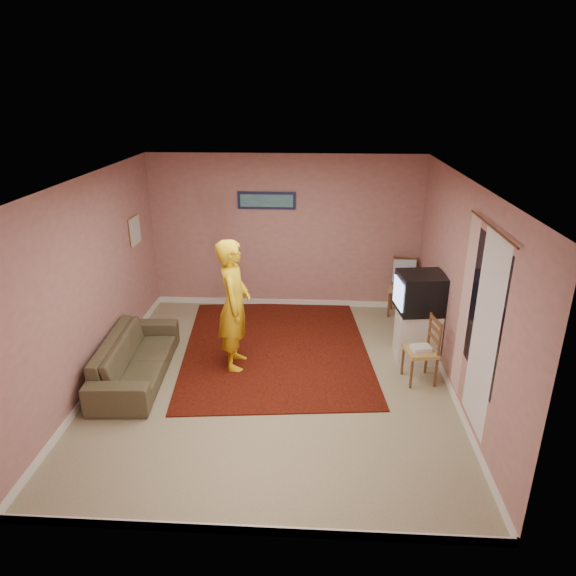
# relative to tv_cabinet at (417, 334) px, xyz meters

# --- Properties ---
(ground) EXTENTS (5.00, 5.00, 0.00)m
(ground) POSITION_rel_tv_cabinet_xyz_m (-1.95, -0.72, -0.36)
(ground) COLOR tan
(ground) RESTS_ON ground
(wall_back) EXTENTS (4.50, 0.02, 2.60)m
(wall_back) POSITION_rel_tv_cabinet_xyz_m (-1.95, 1.78, 0.94)
(wall_back) COLOR tan
(wall_back) RESTS_ON ground
(wall_front) EXTENTS (4.50, 0.02, 2.60)m
(wall_front) POSITION_rel_tv_cabinet_xyz_m (-1.95, -3.22, 0.94)
(wall_front) COLOR tan
(wall_front) RESTS_ON ground
(wall_left) EXTENTS (0.02, 5.00, 2.60)m
(wall_left) POSITION_rel_tv_cabinet_xyz_m (-4.20, -0.72, 0.94)
(wall_left) COLOR tan
(wall_left) RESTS_ON ground
(wall_right) EXTENTS (0.02, 5.00, 2.60)m
(wall_right) POSITION_rel_tv_cabinet_xyz_m (0.30, -0.72, 0.94)
(wall_right) COLOR tan
(wall_right) RESTS_ON ground
(ceiling) EXTENTS (4.50, 5.00, 0.02)m
(ceiling) POSITION_rel_tv_cabinet_xyz_m (-1.95, -0.72, 2.24)
(ceiling) COLOR silver
(ceiling) RESTS_ON wall_back
(baseboard_back) EXTENTS (4.50, 0.02, 0.10)m
(baseboard_back) POSITION_rel_tv_cabinet_xyz_m (-1.95, 1.77, -0.31)
(baseboard_back) COLOR white
(baseboard_back) RESTS_ON ground
(baseboard_front) EXTENTS (4.50, 0.02, 0.10)m
(baseboard_front) POSITION_rel_tv_cabinet_xyz_m (-1.95, -3.21, -0.31)
(baseboard_front) COLOR white
(baseboard_front) RESTS_ON ground
(baseboard_left) EXTENTS (0.02, 5.00, 0.10)m
(baseboard_left) POSITION_rel_tv_cabinet_xyz_m (-4.19, -0.72, -0.31)
(baseboard_left) COLOR white
(baseboard_left) RESTS_ON ground
(baseboard_right) EXTENTS (0.02, 5.00, 0.10)m
(baseboard_right) POSITION_rel_tv_cabinet_xyz_m (0.29, -0.72, -0.31)
(baseboard_right) COLOR white
(baseboard_right) RESTS_ON ground
(window) EXTENTS (0.01, 1.10, 1.50)m
(window) POSITION_rel_tv_cabinet_xyz_m (0.29, -1.62, 1.09)
(window) COLOR black
(window) RESTS_ON wall_right
(curtain_sheer) EXTENTS (0.01, 0.75, 2.10)m
(curtain_sheer) POSITION_rel_tv_cabinet_xyz_m (0.28, -1.77, 0.89)
(curtain_sheer) COLOR white
(curtain_sheer) RESTS_ON wall_right
(curtain_floral) EXTENTS (0.01, 0.35, 2.10)m
(curtain_floral) POSITION_rel_tv_cabinet_xyz_m (0.26, -1.07, 0.89)
(curtain_floral) COLOR beige
(curtain_floral) RESTS_ON wall_right
(curtain_rod) EXTENTS (0.02, 1.40, 0.02)m
(curtain_rod) POSITION_rel_tv_cabinet_xyz_m (0.25, -1.62, 1.96)
(curtain_rod) COLOR brown
(curtain_rod) RESTS_ON wall_right
(picture_back) EXTENTS (0.95, 0.04, 0.28)m
(picture_back) POSITION_rel_tv_cabinet_xyz_m (-2.25, 1.75, 1.49)
(picture_back) COLOR #15173B
(picture_back) RESTS_ON wall_back
(picture_left) EXTENTS (0.04, 0.38, 0.42)m
(picture_left) POSITION_rel_tv_cabinet_xyz_m (-4.17, 0.88, 1.19)
(picture_left) COLOR beige
(picture_left) RESTS_ON wall_left
(area_rug) EXTENTS (2.93, 3.52, 0.02)m
(area_rug) POSITION_rel_tv_cabinet_xyz_m (-1.99, 0.15, -0.35)
(area_rug) COLOR black
(area_rug) RESTS_ON ground
(tv_cabinet) EXTENTS (0.57, 0.52, 0.72)m
(tv_cabinet) POSITION_rel_tv_cabinet_xyz_m (0.00, 0.00, 0.00)
(tv_cabinet) COLOR silver
(tv_cabinet) RESTS_ON ground
(crt_tv) EXTENTS (0.68, 0.62, 0.53)m
(crt_tv) POSITION_rel_tv_cabinet_xyz_m (-0.01, -0.00, 0.63)
(crt_tv) COLOR black
(crt_tv) RESTS_ON tv_cabinet
(chair_a) EXTENTS (0.52, 0.51, 0.52)m
(chair_a) POSITION_rel_tv_cabinet_xyz_m (0.01, 1.48, 0.23)
(chair_a) COLOR #A67B50
(chair_a) RESTS_ON ground
(dvd_player) EXTENTS (0.36, 0.26, 0.06)m
(dvd_player) POSITION_rel_tv_cabinet_xyz_m (0.01, 1.48, 0.16)
(dvd_player) COLOR #B7B7BC
(dvd_player) RESTS_ON chair_a
(blue_throw) EXTENTS (0.36, 0.05, 0.38)m
(blue_throw) POSITION_rel_tv_cabinet_xyz_m (0.01, 1.48, 0.41)
(blue_throw) COLOR #7CA4CB
(blue_throw) RESTS_ON chair_a
(chair_b) EXTENTS (0.44, 0.46, 0.48)m
(chair_b) POSITION_rel_tv_cabinet_xyz_m (-0.07, -0.61, 0.18)
(chair_b) COLOR #A67B50
(chair_b) RESTS_ON ground
(game_console) EXTENTS (0.27, 0.22, 0.05)m
(game_console) POSITION_rel_tv_cabinet_xyz_m (-0.07, -0.61, 0.11)
(game_console) COLOR white
(game_console) RESTS_ON chair_b
(sofa) EXTENTS (0.88, 1.98, 0.56)m
(sofa) POSITION_rel_tv_cabinet_xyz_m (-3.75, -0.73, -0.08)
(sofa) COLOR #4D442E
(sofa) RESTS_ON ground
(person) EXTENTS (0.45, 0.67, 1.79)m
(person) POSITION_rel_tv_cabinet_xyz_m (-2.49, -0.35, 0.54)
(person) COLOR yellow
(person) RESTS_ON ground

